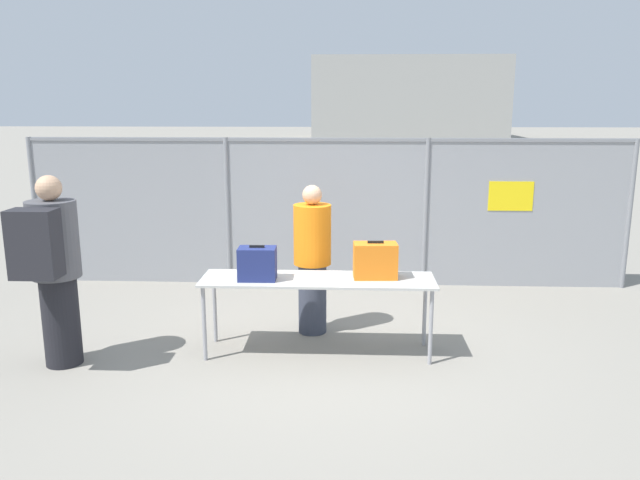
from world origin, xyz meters
name	(u,v)px	position (x,y,z in m)	size (l,w,h in m)	color
ground_plane	(317,353)	(0.00, 0.00, 0.00)	(120.00, 120.00, 0.00)	gray
fence_section	(327,209)	(0.02, 2.52, 1.08)	(8.28, 0.07, 2.05)	gray
inspection_table	(318,284)	(0.01, 0.03, 0.73)	(2.34, 0.61, 0.79)	#B2B2AD
suitcase_navy	(257,264)	(-0.59, -0.04, 0.95)	(0.37, 0.24, 0.35)	navy
suitcase_orange	(375,261)	(0.58, 0.08, 0.97)	(0.44, 0.26, 0.38)	orange
traveler_hooded	(52,265)	(-2.47, -0.42, 1.02)	(0.46, 0.71, 1.86)	black
security_worker_near	(312,258)	(-0.08, 0.63, 0.85)	(0.41, 0.41, 1.65)	#383D4C
utility_trailer	(411,230)	(1.38, 4.49, 0.39)	(3.36, 1.89, 0.68)	white
distant_hangar	(406,99)	(4.21, 38.31, 2.70)	(12.54, 8.54, 5.41)	#999993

